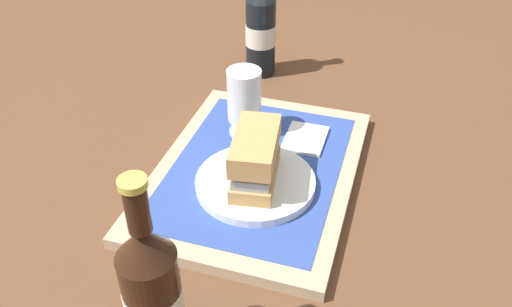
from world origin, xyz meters
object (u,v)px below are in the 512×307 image
object	(u,v)px
beer_glass	(244,101)
beer_bottle	(261,28)
plate	(255,183)
sandwich	(256,156)
second_bottle	(153,295)

from	to	relation	value
beer_glass	beer_bottle	distance (m)	0.27
plate	beer_glass	size ratio (longest dim) A/B	1.52
plate	beer_bottle	bearing A→B (deg)	15.72
sandwich	second_bottle	xyz separation A→B (m)	(-0.30, 0.02, 0.03)
sandwich	plate	bearing A→B (deg)	180.00
plate	beer_glass	xyz separation A→B (m)	(0.14, 0.06, 0.06)
sandwich	beer_glass	distance (m)	0.15
sandwich	beer_bottle	world-z (taller)	beer_bottle
plate	sandwich	xyz separation A→B (m)	(0.00, 0.00, 0.05)
sandwich	beer_bottle	bearing A→B (deg)	7.08
sandwich	beer_glass	bearing A→B (deg)	16.29
second_bottle	sandwich	bearing A→B (deg)	-4.31
plate	sandwich	world-z (taller)	sandwich
sandwich	beer_glass	xyz separation A→B (m)	(0.13, 0.06, 0.01)
sandwich	beer_glass	size ratio (longest dim) A/B	1.11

